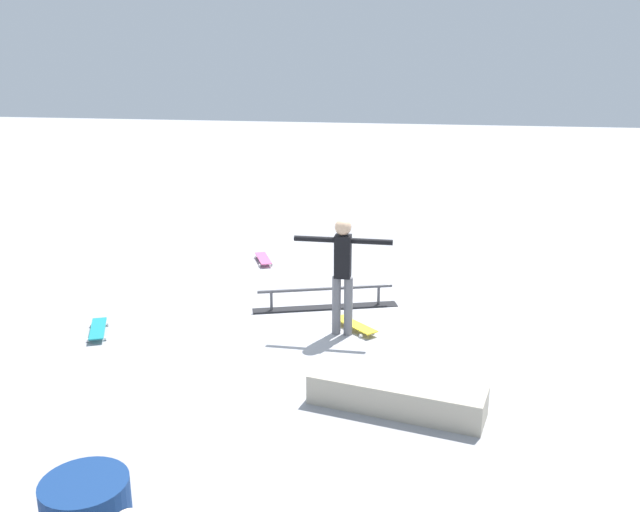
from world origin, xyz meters
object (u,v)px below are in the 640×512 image
Objects in this scene: grind_rail at (326,299)px; skate_ledge at (396,395)px; loose_skateboard_teal at (98,329)px; skater_main at (343,268)px; skateboard_main at (355,325)px; loose_skateboard_pink at (263,258)px.

skate_ledge is at bearing 95.09° from grind_rail.
skate_ledge is at bearing 48.30° from loose_skateboard_teal.
skate_ledge is at bearing -65.93° from skater_main.
skateboard_main is at bearing 106.91° from grind_rail.
skate_ledge is at bearing 5.08° from loose_skateboard_pink.
skater_main reaches higher than loose_skateboard_teal.
grind_rail is at bearing -11.44° from skateboard_main.
skateboard_main is 0.89× the size of loose_skateboard_teal.
skate_ledge is at bearing 151.79° from skateboard_main.
skate_ledge is 2.42× the size of loose_skateboard_pink.
skateboard_main is at bearing -71.21° from skate_ledge.
skateboard_main is 3.68m from loose_skateboard_teal.
skater_main is at bearing 76.13° from loose_skateboard_teal.
skater_main is (-0.40, 0.97, 0.84)m from grind_rail.
loose_skateboard_teal is (4.33, -1.40, -0.10)m from skate_ledge.
loose_skateboard_pink is at bearing -11.21° from skateboard_main.
skateboard_main is (-0.16, -0.18, -0.91)m from skater_main.
loose_skateboard_teal is at bearing 55.35° from skateboard_main.
skateboard_main and loose_skateboard_pink have the same top height.
grind_rail and skate_ledge have the same top height.
grind_rail is 0.97m from skateboard_main.
skate_ledge is 4.56m from loose_skateboard_teal.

